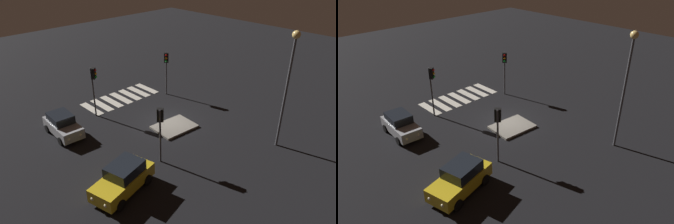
% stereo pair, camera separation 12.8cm
% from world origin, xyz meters
% --- Properties ---
extents(ground_plane, '(80.00, 80.00, 0.00)m').
position_xyz_m(ground_plane, '(0.00, 0.00, 0.00)').
color(ground_plane, black).
extents(traffic_island, '(3.62, 2.84, 0.18)m').
position_xyz_m(traffic_island, '(0.28, 1.06, 0.09)').
color(traffic_island, gray).
rests_on(traffic_island, ground).
extents(car_yellow, '(4.67, 2.83, 1.92)m').
position_xyz_m(car_yellow, '(8.14, 4.36, 0.94)').
color(car_yellow, gold).
rests_on(car_yellow, ground).
extents(car_silver, '(2.13, 4.22, 1.80)m').
position_xyz_m(car_silver, '(7.55, -4.53, 0.88)').
color(car_silver, '#9EA0A5').
rests_on(car_silver, ground).
extents(traffic_light_north, '(0.53, 0.54, 4.19)m').
position_xyz_m(traffic_light_north, '(4.28, 3.64, 3.18)').
color(traffic_light_north, '#47474C').
rests_on(traffic_light_north, ground).
extents(traffic_light_east, '(0.54, 0.53, 4.59)m').
position_xyz_m(traffic_light_east, '(3.78, -5.33, 3.47)').
color(traffic_light_east, '#47474C').
rests_on(traffic_light_east, ground).
extents(traffic_light_south, '(0.54, 0.53, 4.48)m').
position_xyz_m(traffic_light_south, '(-3.92, -4.28, 3.39)').
color(traffic_light_south, '#47474C').
rests_on(traffic_light_south, ground).
extents(street_lamp, '(0.56, 0.56, 8.93)m').
position_xyz_m(street_lamp, '(-3.52, 8.48, 5.96)').
color(street_lamp, '#47474C').
rests_on(street_lamp, ground).
extents(crosswalk_near, '(7.60, 3.20, 0.02)m').
position_xyz_m(crosswalk_near, '(0.00, -6.87, 0.01)').
color(crosswalk_near, silver).
rests_on(crosswalk_near, ground).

